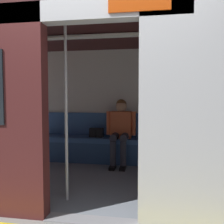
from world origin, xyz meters
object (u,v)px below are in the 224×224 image
train_car (107,79)px  handbag (96,133)px  person_seated (121,127)px  bench_seat (120,144)px  grab_pole_door (66,112)px  book (142,138)px

train_car → handbag: size_ratio=24.62×
person_seated → handbag: person_seated is taller
bench_seat → grab_pole_door: 1.93m
train_car → person_seated: 1.26m
train_car → person_seated: bearing=-94.8°
person_seated → grab_pole_door: grab_pole_door is taller
person_seated → train_car: bearing=85.2°
train_car → person_seated: train_car is taller
train_car → grab_pole_door: bearing=64.5°
grab_pole_door → handbag: bearing=-88.4°
train_car → book: train_car is taller
handbag → grab_pole_door: bearing=91.6°
person_seated → book: size_ratio=5.49×
train_car → handbag: (0.40, -1.05, -0.95)m
person_seated → book: person_seated is taller
book → grab_pole_door: (0.82, 1.78, 0.59)m
grab_pole_door → bench_seat: bearing=-103.4°
train_car → bench_seat: 1.53m
train_car → grab_pole_door: train_car is taller
train_car → bench_seat: size_ratio=1.98×
grab_pole_door → book: bearing=-114.8°
bench_seat → book: book is taller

